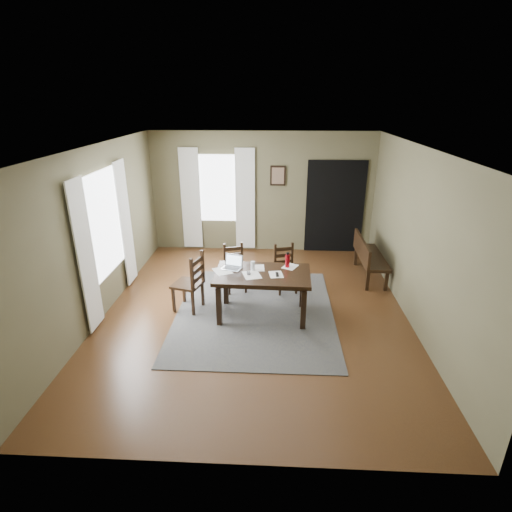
# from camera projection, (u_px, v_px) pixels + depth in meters

# --- Properties ---
(ground) EXTENTS (5.00, 6.00, 0.01)m
(ground) POSITION_uv_depth(u_px,v_px,m) (255.00, 312.00, 6.73)
(ground) COLOR #492C16
(room_shell) EXTENTS (5.02, 6.02, 2.71)m
(room_shell) POSITION_uv_depth(u_px,v_px,m) (255.00, 208.00, 6.05)
(room_shell) COLOR brown
(room_shell) RESTS_ON ground
(rug) EXTENTS (2.60, 3.20, 0.01)m
(rug) POSITION_uv_depth(u_px,v_px,m) (255.00, 312.00, 6.72)
(rug) COLOR #424242
(rug) RESTS_ON ground
(dining_table) EXTENTS (1.55, 0.96, 0.76)m
(dining_table) POSITION_uv_depth(u_px,v_px,m) (263.00, 278.00, 6.38)
(dining_table) COLOR black
(dining_table) RESTS_ON rug
(chair_end) EXTENTS (0.55, 0.55, 1.02)m
(chair_end) POSITION_uv_depth(u_px,v_px,m) (190.00, 283.00, 6.63)
(chair_end) COLOR black
(chair_end) RESTS_ON rug
(chair_back_left) EXTENTS (0.48, 0.48, 0.87)m
(chair_back_left) POSITION_uv_depth(u_px,v_px,m) (235.00, 268.00, 7.36)
(chair_back_left) COLOR black
(chair_back_left) RESTS_ON rug
(chair_back_right) EXTENTS (0.47, 0.47, 0.87)m
(chair_back_right) POSITION_uv_depth(u_px,v_px,m) (285.00, 269.00, 7.33)
(chair_back_right) COLOR black
(chair_back_right) RESTS_ON rug
(bench) EXTENTS (0.45, 1.41, 0.80)m
(bench) POSITION_uv_depth(u_px,v_px,m) (368.00, 255.00, 7.87)
(bench) COLOR black
(bench) RESTS_ON ground
(laptop) EXTENTS (0.37, 0.32, 0.21)m
(laptop) POSITION_uv_depth(u_px,v_px,m) (233.00, 265.00, 6.52)
(laptop) COLOR #B7B7BC
(laptop) RESTS_ON dining_table
(computer_mouse) EXTENTS (0.07, 0.10, 0.03)m
(computer_mouse) POSITION_uv_depth(u_px,v_px,m) (249.00, 273.00, 6.30)
(computer_mouse) COLOR #3F3F42
(computer_mouse) RESTS_ON dining_table
(tv_remote) EXTENTS (0.05, 0.16, 0.02)m
(tv_remote) POSITION_uv_depth(u_px,v_px,m) (277.00, 274.00, 6.27)
(tv_remote) COLOR black
(tv_remote) RESTS_ON dining_table
(drinking_glass) EXTENTS (0.08, 0.08, 0.15)m
(drinking_glass) POSITION_uv_depth(u_px,v_px,m) (253.00, 266.00, 6.42)
(drinking_glass) COLOR silver
(drinking_glass) RESTS_ON dining_table
(water_bottle) EXTENTS (0.10, 0.10, 0.26)m
(water_bottle) POSITION_uv_depth(u_px,v_px,m) (287.00, 260.00, 6.52)
(water_bottle) COLOR #A50C17
(water_bottle) RESTS_ON dining_table
(paper_a) EXTENTS (0.38, 0.41, 0.00)m
(paper_a) POSITION_uv_depth(u_px,v_px,m) (222.00, 271.00, 6.41)
(paper_a) COLOR white
(paper_a) RESTS_ON dining_table
(paper_b) EXTENTS (0.25, 0.30, 0.00)m
(paper_b) POSITION_uv_depth(u_px,v_px,m) (276.00, 274.00, 6.29)
(paper_b) COLOR white
(paper_b) RESTS_ON dining_table
(paper_c) EXTENTS (0.23, 0.29, 0.00)m
(paper_c) POSITION_uv_depth(u_px,v_px,m) (258.00, 268.00, 6.53)
(paper_c) COLOR white
(paper_c) RESTS_ON dining_table
(paper_d) EXTENTS (0.31, 0.33, 0.00)m
(paper_d) POSITION_uv_depth(u_px,v_px,m) (290.00, 267.00, 6.58)
(paper_d) COLOR white
(paper_d) RESTS_ON dining_table
(paper_e) EXTENTS (0.34, 0.40, 0.00)m
(paper_e) POSITION_uv_depth(u_px,v_px,m) (252.00, 275.00, 6.27)
(paper_e) COLOR white
(paper_e) RESTS_ON dining_table
(window_left) EXTENTS (0.01, 1.30, 1.70)m
(window_left) POSITION_uv_depth(u_px,v_px,m) (104.00, 224.00, 6.48)
(window_left) COLOR white
(window_left) RESTS_ON ground
(window_back) EXTENTS (1.00, 0.01, 1.50)m
(window_back) POSITION_uv_depth(u_px,v_px,m) (218.00, 188.00, 8.98)
(window_back) COLOR white
(window_back) RESTS_ON ground
(curtain_left_near) EXTENTS (0.03, 0.48, 2.30)m
(curtain_left_near) POSITION_uv_depth(u_px,v_px,m) (86.00, 257.00, 5.82)
(curtain_left_near) COLOR silver
(curtain_left_near) RESTS_ON ground
(curtain_left_far) EXTENTS (0.03, 0.48, 2.30)m
(curtain_left_far) POSITION_uv_depth(u_px,v_px,m) (126.00, 224.00, 7.34)
(curtain_left_far) COLOR silver
(curtain_left_far) RESTS_ON ground
(curtain_back_left) EXTENTS (0.44, 0.03, 2.30)m
(curtain_back_left) POSITION_uv_depth(u_px,v_px,m) (191.00, 199.00, 9.08)
(curtain_back_left) COLOR silver
(curtain_back_left) RESTS_ON ground
(curtain_back_right) EXTENTS (0.44, 0.03, 2.30)m
(curtain_back_right) POSITION_uv_depth(u_px,v_px,m) (245.00, 200.00, 9.02)
(curtain_back_right) COLOR silver
(curtain_back_right) RESTS_ON ground
(framed_picture) EXTENTS (0.34, 0.03, 0.44)m
(framed_picture) POSITION_uv_depth(u_px,v_px,m) (278.00, 176.00, 8.80)
(framed_picture) COLOR black
(framed_picture) RESTS_ON ground
(doorway_back) EXTENTS (1.30, 0.03, 2.10)m
(doorway_back) POSITION_uv_depth(u_px,v_px,m) (335.00, 207.00, 9.01)
(doorway_back) COLOR black
(doorway_back) RESTS_ON ground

